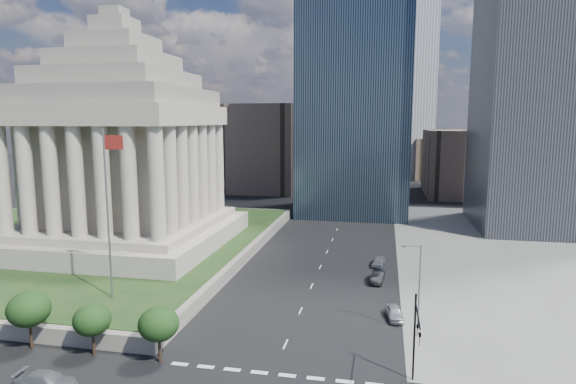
% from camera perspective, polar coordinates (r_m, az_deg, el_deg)
% --- Properties ---
extents(ground, '(500.00, 500.00, 0.00)m').
position_cam_1_polar(ground, '(128.19, 6.98, -1.88)').
color(ground, black).
rests_on(ground, ground).
extents(plaza_terrace, '(66.00, 70.00, 1.80)m').
position_cam_1_polar(plaza_terrace, '(95.89, -23.74, -5.51)').
color(plaza_terrace, slate).
rests_on(plaza_terrace, ground).
extents(plaza_lawn, '(64.00, 68.00, 0.10)m').
position_cam_1_polar(plaza_lawn, '(95.67, -23.78, -4.96)').
color(plaza_lawn, '#193214').
rests_on(plaza_lawn, plaza_terrace).
extents(war_memorial, '(34.00, 34.00, 39.00)m').
position_cam_1_polar(war_memorial, '(85.66, -19.26, 7.02)').
color(war_memorial, '#A69C8B').
rests_on(war_memorial, plaza_lawn).
extents(flagpole, '(2.52, 0.24, 20.00)m').
position_cam_1_polar(flagpole, '(59.62, -20.49, -1.48)').
color(flagpole, slate).
rests_on(flagpole, plaza_lawn).
extents(midrise_glass, '(26.00, 26.00, 60.00)m').
position_cam_1_polar(midrise_glass, '(121.22, 8.01, 11.75)').
color(midrise_glass, black).
rests_on(midrise_glass, ground).
extents(building_filler_ne, '(20.00, 30.00, 20.00)m').
position_cam_1_polar(building_filler_ne, '(157.91, 19.60, 3.30)').
color(building_filler_ne, brown).
rests_on(building_filler_ne, ground).
extents(building_filler_nw, '(24.00, 30.00, 28.00)m').
position_cam_1_polar(building_filler_nw, '(160.95, -2.82, 5.29)').
color(building_filler_nw, brown).
rests_on(building_filler_nw, ground).
extents(traffic_signal_ne, '(0.30, 5.74, 8.00)m').
position_cam_1_polar(traffic_signal_ne, '(43.32, 14.94, -15.81)').
color(traffic_signal_ne, black).
rests_on(traffic_signal_ne, ground).
extents(street_lamp_north, '(2.13, 0.22, 10.00)m').
position_cam_1_polar(street_lamp_north, '(53.74, 15.13, -10.50)').
color(street_lamp_north, slate).
rests_on(street_lamp_north, ground).
extents(suv_grey, '(5.47, 2.34, 1.57)m').
position_cam_1_polar(suv_grey, '(48.72, -26.72, -19.42)').
color(suv_grey, slate).
rests_on(suv_grey, ground).
extents(parked_sedan_near, '(4.49, 2.37, 1.45)m').
position_cam_1_polar(parked_sedan_near, '(58.90, 12.52, -13.81)').
color(parked_sedan_near, '#9DA1A6').
rests_on(parked_sedan_near, ground).
extents(parked_sedan_mid, '(2.14, 4.81, 1.53)m').
position_cam_1_polar(parked_sedan_mid, '(70.74, 10.59, -9.88)').
color(parked_sedan_mid, black).
rests_on(parked_sedan_mid, ground).
extents(parked_sedan_far, '(2.29, 4.51, 1.47)m').
position_cam_1_polar(parked_sedan_far, '(78.33, 10.68, -8.09)').
color(parked_sedan_far, slate).
rests_on(parked_sedan_far, ground).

